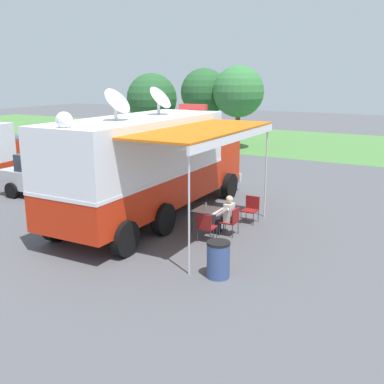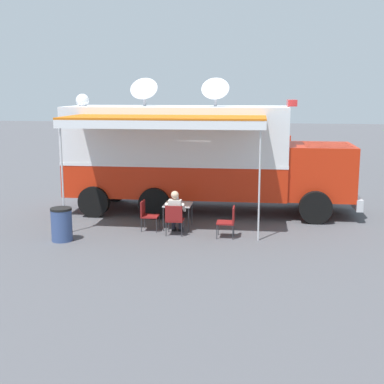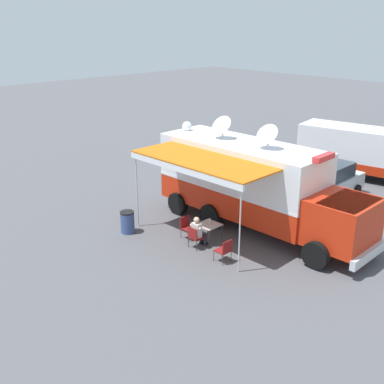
{
  "view_description": "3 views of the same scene",
  "coord_description": "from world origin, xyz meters",
  "views": [
    {
      "loc": [
        8.7,
        -11.74,
        4.78
      ],
      "look_at": [
        2.06,
        -0.14,
        1.38
      ],
      "focal_mm": 42.9,
      "sensor_mm": 36.0,
      "label": 1
    },
    {
      "loc": [
        17.32,
        3.12,
        4.0
      ],
      "look_at": [
        2.01,
        0.8,
        1.04
      ],
      "focal_mm": 49.69,
      "sensor_mm": 36.0,
      "label": 2
    },
    {
      "loc": [
        14.44,
        12.22,
        8.24
      ],
      "look_at": [
        2.08,
        -0.77,
        1.69
      ],
      "focal_mm": 44.56,
      "sensor_mm": 36.0,
      "label": 3
    }
  ],
  "objects": [
    {
      "name": "grass_verge",
      "position": [
        0.0,
        21.33,
        0.0
      ],
      "size": [
        80.0,
        14.0,
        0.01
      ],
      "primitive_type": "cube",
      "color": "#4C7F3D",
      "rests_on": "ground"
    },
    {
      "name": "seated_responder",
      "position": [
        2.94,
        0.47,
        0.65
      ],
      "size": [
        0.67,
        0.56,
        1.25
      ],
      "color": "silver",
      "rests_on": "ground"
    },
    {
      "name": "water_bottle",
      "position": [
        2.25,
        0.4,
        0.83
      ],
      "size": [
        0.07,
        0.07,
        0.22
      ],
      "color": "silver",
      "rests_on": "folding_table"
    },
    {
      "name": "lot_stripe",
      "position": [
        -2.78,
        0.58,
        0.0
      ],
      "size": [
        0.24,
        4.8,
        0.01
      ],
      "primitive_type": "cube",
      "rotation": [
        0.0,
        0.0,
        0.02
      ],
      "color": "silver",
      "rests_on": "ground"
    },
    {
      "name": "car_behind_truck",
      "position": [
        -5.16,
        1.06,
        0.88
      ],
      "size": [
        4.25,
        2.11,
        1.76
      ],
      "color": "#B2B5BA",
      "rests_on": "ground"
    },
    {
      "name": "tree_right_of_centre",
      "position": [
        -3.85,
        16.31,
        3.75
      ],
      "size": [
        3.34,
        3.34,
        5.44
      ],
      "color": "brown",
      "rests_on": "ground"
    },
    {
      "name": "tree_far_left",
      "position": [
        -10.92,
        16.59,
        3.12
      ],
      "size": [
        3.69,
        3.69,
        4.97
      ],
      "color": "brown",
      "rests_on": "ground"
    },
    {
      "name": "folding_chair_beside_table",
      "position": [
        2.69,
        -0.42,
        0.51
      ],
      "size": [
        0.49,
        0.49,
        0.87
      ],
      "color": "maroon",
      "rests_on": "ground"
    },
    {
      "name": "ground_plane",
      "position": [
        0.0,
        0.0,
        0.0
      ],
      "size": [
        100.0,
        100.0,
        0.0
      ],
      "primitive_type": "plane",
      "color": "#515156"
    },
    {
      "name": "trash_bin",
      "position": [
        4.11,
        -2.44,
        0.46
      ],
      "size": [
        0.57,
        0.57,
        0.91
      ],
      "color": "#384C7F",
      "rests_on": "ground"
    },
    {
      "name": "folding_chair_spare_by_truck",
      "position": [
        3.11,
        2.0,
        0.51
      ],
      "size": [
        0.48,
        0.48,
        0.87
      ],
      "color": "maroon",
      "rests_on": "ground"
    },
    {
      "name": "folding_table",
      "position": [
        2.32,
        0.43,
        0.67
      ],
      "size": [
        0.82,
        0.82,
        0.73
      ],
      "color": "silver",
      "rests_on": "ground"
    },
    {
      "name": "command_truck",
      "position": [
        0.02,
        0.75,
        1.95
      ],
      "size": [
        5.04,
        9.55,
        4.53
      ],
      "color": "red",
      "rests_on": "ground"
    },
    {
      "name": "tree_left_of_centre",
      "position": [
        -6.58,
        16.66,
        3.66
      ],
      "size": [
        3.23,
        3.23,
        5.3
      ],
      "color": "brown",
      "rests_on": "ground"
    },
    {
      "name": "folding_chair_at_table",
      "position": [
        3.12,
        0.47,
        0.51
      ],
      "size": [
        0.49,
        0.49,
        0.87
      ],
      "color": "maroon",
      "rests_on": "ground"
    }
  ]
}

